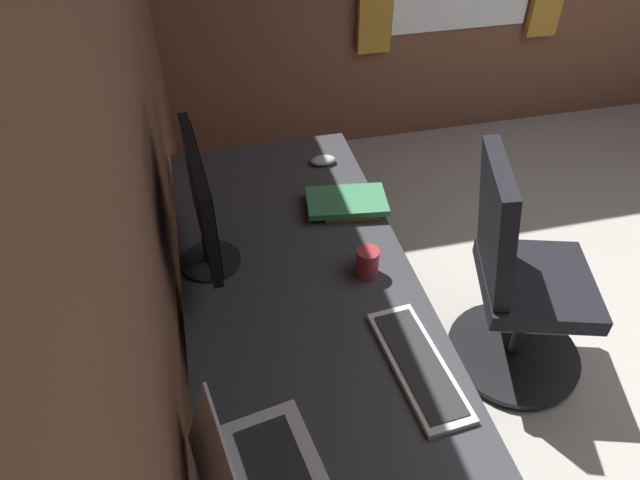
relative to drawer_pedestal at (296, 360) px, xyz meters
The scene contains 10 objects.
wall_back 1.10m from the drawer_pedestal, 131.61° to the left, with size 5.30×0.10×2.60m, color brown.
desk 0.32m from the drawer_pedestal, 151.44° to the right, with size 1.86×0.75×0.73m.
drawer_pedestal is the anchor object (origin of this frame).
monitor_primary 0.70m from the drawer_pedestal, 54.59° to the left, with size 0.48×0.20×0.43m.
laptop_leftmost 0.78m from the drawer_pedestal, 160.80° to the left, with size 0.38×0.33×0.21m.
keyboard_main 0.62m from the drawer_pedestal, 144.83° to the right, with size 0.43×0.17×0.02m.
mouse_main 0.82m from the drawer_pedestal, 21.50° to the right, with size 0.06×0.10×0.03m, color silver.
book_stack_near 0.61m from the drawer_pedestal, 38.77° to the right, with size 0.22×0.31×0.05m.
coffee_mug 0.50m from the drawer_pedestal, 89.46° to the right, with size 0.11×0.07×0.10m.
office_chair 0.90m from the drawer_pedestal, 85.14° to the right, with size 0.56×0.60×0.97m.
Camera 1 is at (-0.90, 2.14, 2.04)m, focal length 32.24 mm.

